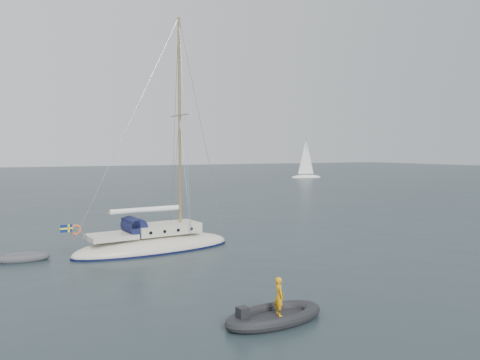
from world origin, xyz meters
TOP-DOWN VIEW (x-y plane):
  - ground at (0.00, 0.00)m, footprint 300.00×300.00m
  - sailboat at (-3.42, 1.70)m, footprint 9.32×2.79m
  - dinghy at (-9.94, 2.35)m, footprint 2.60×1.18m
  - rib at (-3.19, -10.39)m, footprint 3.56×1.62m
  - distant_yacht_b at (44.39, 55.16)m, footprint 6.50×3.47m

SIDE VIEW (x-z plane):
  - ground at x=0.00m, z-range 0.00..0.00m
  - dinghy at x=-9.94m, z-range -0.02..0.35m
  - rib at x=-3.19m, z-range -0.49..0.94m
  - sailboat at x=-3.42m, z-range -5.63..7.64m
  - distant_yacht_b at x=44.39m, z-range -0.63..7.99m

